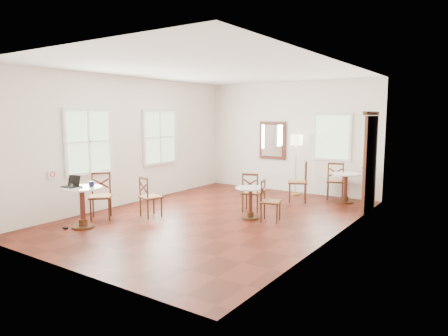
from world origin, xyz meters
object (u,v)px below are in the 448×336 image
chair_near_a (150,197)px  floor_lamp (296,144)px  mouse (81,187)px  cafe_table_mid (250,199)px  cafe_table_back (346,185)px  chair_near_b (101,196)px  water_glass (71,186)px  chair_back_a (335,181)px  navy_mug (91,184)px  power_adapter (65,228)px  cafe_table_near (82,203)px  chair_mid_b (270,201)px  laptop (72,184)px  chair_back_b (299,182)px  chair_mid_a (252,192)px

chair_near_a → floor_lamp: floor_lamp is taller
mouse → cafe_table_mid: bearing=40.8°
cafe_table_mid → cafe_table_back: size_ratio=0.90×
chair_near_a → chair_near_b: (-0.73, -0.66, 0.05)m
chair_near_a → water_glass: (-0.48, -1.51, 0.40)m
chair_back_a → mouse: (-3.00, -5.28, 0.33)m
water_glass → chair_back_a: bearing=60.4°
chair_back_a → navy_mug: (-2.94, -5.10, 0.36)m
cafe_table_back → power_adapter: 6.34m
cafe_table_near → chair_back_a: (3.04, 5.24, -0.01)m
cafe_table_near → floor_lamp: floor_lamp is taller
cafe_table_back → chair_back_a: size_ratio=0.76×
chair_mid_b → laptop: 3.81m
cafe_table_mid → chair_back_a: (0.78, 2.88, 0.07)m
cafe_table_mid → chair_near_b: size_ratio=0.69×
navy_mug → cafe_table_mid: bearing=45.8°
chair_near_a → chair_mid_b: chair_near_a is taller
mouse → laptop: bearing=-178.4°
cafe_table_near → chair_near_a: bearing=71.5°
water_glass → power_adapter: bearing=-159.4°
cafe_table_near → chair_back_b: chair_back_b is taller
floor_lamp → chair_mid_b: bearing=-75.7°
chair_back_b → laptop: bearing=-55.5°
cafe_table_mid → laptop: size_ratio=2.05×
chair_near_a → navy_mug: bearing=90.1°
cafe_table_mid → cafe_table_back: cafe_table_back is taller
chair_back_b → floor_lamp: (-0.43, 0.77, 0.86)m
chair_mid_a → chair_back_b: 1.60m
cafe_table_mid → navy_mug: (-2.16, -2.22, 0.43)m
chair_mid_a → laptop: laptop is taller
floor_lamp → water_glass: (-2.01, -5.40, -0.54)m
chair_back_a → water_glass: chair_back_a is taller
chair_back_a → power_adapter: 6.39m
cafe_table_near → chair_mid_b: (2.69, 2.38, -0.07)m
cafe_table_back → mouse: 6.03m
chair_back_a → floor_lamp: size_ratio=0.59×
chair_near_a → chair_mid_a: 2.20m
floor_lamp → power_adapter: size_ratio=17.26×
cafe_table_mid → chair_mid_a: size_ratio=0.75×
cafe_table_near → mouse: size_ratio=8.24×
floor_lamp → laptop: (-2.16, -5.29, -0.53)m
chair_mid_b → water_glass: 3.77m
laptop → mouse: bearing=1.4°
mouse → power_adapter: 0.84m
chair_mid_a → water_glass: bearing=40.7°
water_glass → chair_back_b: bearing=62.2°
chair_back_b → water_glass: bearing=-53.5°
chair_back_a → mouse: chair_back_a is taller
cafe_table_back → mouse: size_ratio=7.64×
chair_near_b → mouse: chair_near_b is taller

